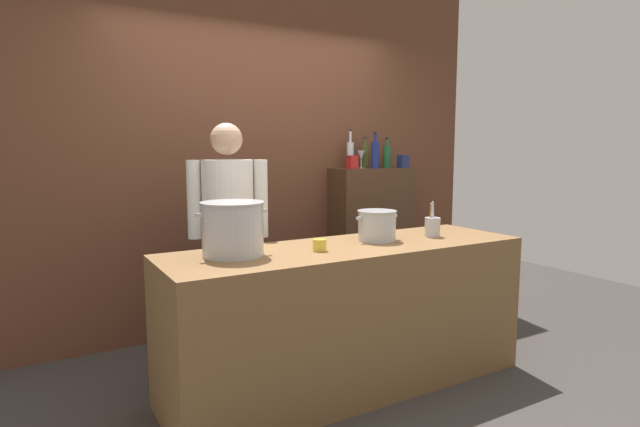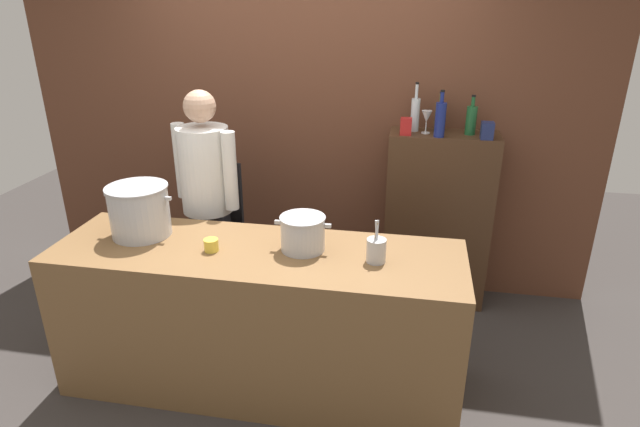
# 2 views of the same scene
# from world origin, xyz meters

# --- Properties ---
(ground_plane) EXTENTS (8.00, 8.00, 0.00)m
(ground_plane) POSITION_xyz_m (0.00, 0.00, 0.00)
(ground_plane) COLOR #383330
(brick_back_panel) EXTENTS (4.40, 0.10, 3.00)m
(brick_back_panel) POSITION_xyz_m (0.00, 1.40, 1.50)
(brick_back_panel) COLOR brown
(brick_back_panel) RESTS_ON ground_plane
(prep_counter) EXTENTS (2.31, 0.70, 0.90)m
(prep_counter) POSITION_xyz_m (0.00, 0.00, 0.45)
(prep_counter) COLOR brown
(prep_counter) RESTS_ON ground_plane
(bar_cabinet) EXTENTS (0.76, 0.32, 1.32)m
(bar_cabinet) POSITION_xyz_m (1.03, 1.19, 0.66)
(bar_cabinet) COLOR #472D1C
(bar_cabinet) RESTS_ON ground_plane
(chef) EXTENTS (0.50, 0.40, 1.66)m
(chef) POSITION_xyz_m (-0.54, 0.66, 0.96)
(chef) COLOR black
(chef) RESTS_ON ground_plane
(stockpot_large) EXTENTS (0.41, 0.35, 0.30)m
(stockpot_large) POSITION_xyz_m (-0.72, 0.08, 1.05)
(stockpot_large) COLOR #B7BABF
(stockpot_large) RESTS_ON prep_counter
(stockpot_small) EXTENTS (0.32, 0.25, 0.20)m
(stockpot_small) POSITION_xyz_m (0.25, 0.06, 1.00)
(stockpot_small) COLOR #B7BABF
(stockpot_small) RESTS_ON prep_counter
(utensil_crock) EXTENTS (0.10, 0.10, 0.24)m
(utensil_crock) POSITION_xyz_m (0.67, -0.01, 0.97)
(utensil_crock) COLOR #B7BABF
(utensil_crock) RESTS_ON prep_counter
(butter_jar) EXTENTS (0.08, 0.08, 0.07)m
(butter_jar) POSITION_xyz_m (-0.24, -0.05, 0.93)
(butter_jar) COLOR yellow
(butter_jar) RESTS_ON prep_counter
(wine_bottle_green) EXTENTS (0.07, 0.07, 0.27)m
(wine_bottle_green) POSITION_xyz_m (1.20, 1.19, 1.42)
(wine_bottle_green) COLOR #1E592D
(wine_bottle_green) RESTS_ON bar_cabinet
(wine_bottle_olive) EXTENTS (0.07, 0.07, 0.28)m
(wine_bottle_olive) POSITION_xyz_m (0.99, 1.24, 1.43)
(wine_bottle_olive) COLOR #475123
(wine_bottle_olive) RESTS_ON bar_cabinet
(wine_bottle_clear) EXTENTS (0.06, 0.06, 0.34)m
(wine_bottle_clear) POSITION_xyz_m (0.82, 1.22, 1.44)
(wine_bottle_clear) COLOR silver
(wine_bottle_clear) RESTS_ON bar_cabinet
(wine_bottle_cobalt) EXTENTS (0.07, 0.07, 0.32)m
(wine_bottle_cobalt) POSITION_xyz_m (0.99, 1.08, 1.44)
(wine_bottle_cobalt) COLOR navy
(wine_bottle_cobalt) RESTS_ON bar_cabinet
(wine_glass_wide) EXTENTS (0.07, 0.07, 0.16)m
(wine_glass_wide) POSITION_xyz_m (0.90, 1.17, 1.43)
(wine_glass_wide) COLOR silver
(wine_glass_wide) RESTS_ON bar_cabinet
(spice_tin_navy) EXTENTS (0.08, 0.08, 0.12)m
(spice_tin_navy) POSITION_xyz_m (1.30, 1.08, 1.38)
(spice_tin_navy) COLOR navy
(spice_tin_navy) RESTS_ON bar_cabinet
(spice_tin_red) EXTENTS (0.08, 0.08, 0.11)m
(spice_tin_red) POSITION_xyz_m (0.76, 1.11, 1.38)
(spice_tin_red) COLOR red
(spice_tin_red) RESTS_ON bar_cabinet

